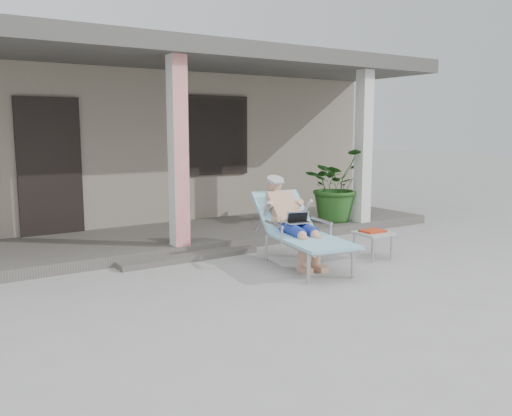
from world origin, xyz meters
TOP-DOWN VIEW (x-y plane):
  - ground at (0.00, 0.00)m, footprint 60.00×60.00m
  - house at (0.00, 6.50)m, footprint 10.40×5.40m
  - porch_deck at (0.00, 3.00)m, footprint 10.00×2.00m
  - porch_overhang at (0.00, 2.95)m, footprint 10.00×2.30m
  - porch_step at (0.00, 1.85)m, footprint 2.00×0.30m
  - lounger at (1.09, 0.89)m, footprint 1.00×1.92m
  - side_table at (2.14, 0.53)m, footprint 0.46×0.46m
  - potted_palm at (3.20, 2.50)m, footprint 1.27×1.14m

SIDE VIEW (x-z plane):
  - ground at x=0.00m, z-range 0.00..0.00m
  - porch_step at x=0.00m, z-range 0.00..0.07m
  - porch_deck at x=0.00m, z-range 0.00..0.15m
  - side_table at x=2.14m, z-range 0.14..0.54m
  - lounger at x=1.09m, z-range 0.14..1.35m
  - potted_palm at x=3.20m, z-range 0.15..1.43m
  - house at x=0.00m, z-range 0.02..3.32m
  - porch_overhang at x=0.00m, z-range 1.36..4.21m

